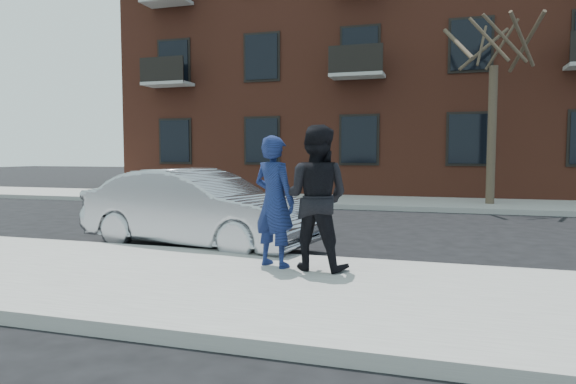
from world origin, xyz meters
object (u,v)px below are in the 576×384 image
(street_tree, at_px, (495,26))
(man_peacoat, at_px, (316,198))
(man_hoodie, at_px, (274,201))
(silver_sedan, at_px, (198,209))

(street_tree, relative_size, man_peacoat, 3.53)
(street_tree, height_order, man_peacoat, street_tree)
(man_peacoat, bearing_deg, man_hoodie, 5.73)
(man_hoodie, bearing_deg, silver_sedan, -17.68)
(street_tree, bearing_deg, silver_sedan, -122.58)
(street_tree, bearing_deg, man_peacoat, -106.11)
(silver_sedan, distance_m, man_peacoat, 3.06)
(silver_sedan, relative_size, man_peacoat, 2.24)
(street_tree, xyz_separation_m, man_hoodie, (-3.55, -10.30, -4.48))
(silver_sedan, bearing_deg, street_tree, -22.66)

